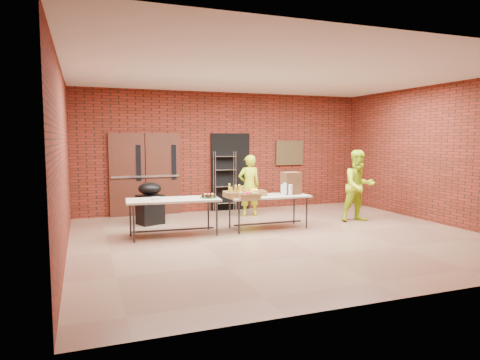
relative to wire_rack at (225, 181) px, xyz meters
name	(u,v)px	position (x,y,z in m)	size (l,w,h in m)	color
room	(283,157)	(0.11, -3.32, 0.79)	(8.08, 7.08, 3.28)	#845D47
double_doors	(146,174)	(-2.09, 0.12, 0.24)	(1.78, 0.12, 2.10)	#401C12
dark_doorway	(230,172)	(0.21, 0.14, 0.24)	(1.10, 0.06, 2.10)	black
bronze_plaque	(290,153)	(2.01, 0.13, 0.74)	(0.85, 0.04, 0.70)	#43351B
wire_rack	(225,181)	(0.00, 0.00, 0.00)	(0.59, 0.20, 1.62)	#B8B8BF
table_left	(173,202)	(-1.91, -2.47, -0.12)	(1.89, 0.91, 0.75)	tan
table_right	(268,198)	(0.17, -2.48, -0.14)	(1.78, 0.76, 0.73)	tan
basket_bananas	(237,194)	(-0.56, -2.48, -0.01)	(0.50, 0.39, 0.16)	olive
basket_oranges	(254,193)	(-0.12, -2.40, -0.02)	(0.46, 0.36, 0.14)	olive
basket_apples	(248,195)	(-0.39, -2.71, -0.02)	(0.44, 0.34, 0.14)	olive
muffin_tray	(209,196)	(-1.19, -2.56, -0.01)	(0.35, 0.35, 0.09)	#16521C
napkin_box	(156,199)	(-2.25, -2.50, -0.03)	(0.16, 0.11, 0.05)	white
coffee_dispenser	(291,183)	(0.75, -2.42, 0.16)	(0.37, 0.33, 0.49)	#50301B
cup_stack_front	(285,189)	(0.52, -2.57, 0.05)	(0.09, 0.09, 0.27)	white
cup_stack_mid	(290,190)	(0.61, -2.68, 0.04)	(0.08, 0.08, 0.24)	white
cup_stack_back	(283,190)	(0.54, -2.44, 0.03)	(0.07, 0.07, 0.22)	white
covered_grill	(150,203)	(-2.17, -1.10, -0.33)	(0.65, 0.60, 0.97)	black
volunteer_woman	(249,186)	(0.34, -0.92, -0.03)	(0.57, 0.37, 1.55)	#AFD217
volunteer_man	(359,186)	(2.53, -2.45, 0.03)	(0.82, 0.64, 1.69)	#AFD217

